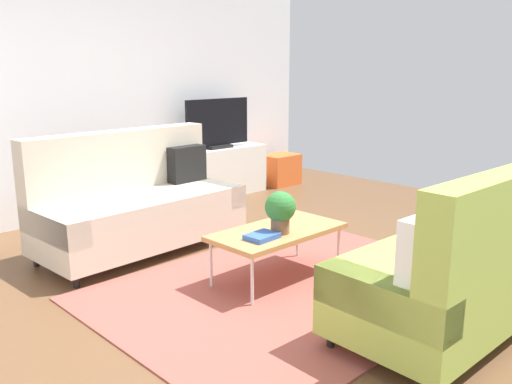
{
  "coord_description": "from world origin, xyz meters",
  "views": [
    {
      "loc": [
        -3.0,
        -2.93,
        1.68
      ],
      "look_at": [
        0.07,
        0.24,
        0.65
      ],
      "focal_mm": 37.8,
      "sensor_mm": 36.0,
      "label": 1
    }
  ],
  "objects_px": {
    "tv_console": "(218,172)",
    "couch_beige": "(138,203)",
    "vase_0": "(179,147)",
    "bottle_0": "(195,144)",
    "tv": "(218,124)",
    "couch_green": "(467,263)",
    "storage_trunk": "(280,169)",
    "potted_plant": "(280,210)",
    "table_book_0": "(262,236)",
    "coffee_table": "(278,233)"
  },
  "relations": [
    {
      "from": "tv_console",
      "to": "couch_beige",
      "type": "bearing_deg",
      "value": -149.26
    },
    {
      "from": "vase_0",
      "to": "bottle_0",
      "type": "height_order",
      "value": "bottle_0"
    },
    {
      "from": "vase_0",
      "to": "couch_beige",
      "type": "bearing_deg",
      "value": -138.4
    },
    {
      "from": "tv",
      "to": "couch_green",
      "type": "bearing_deg",
      "value": -107.58
    },
    {
      "from": "storage_trunk",
      "to": "potted_plant",
      "type": "height_order",
      "value": "potted_plant"
    },
    {
      "from": "storage_trunk",
      "to": "potted_plant",
      "type": "relative_size",
      "value": 1.57
    },
    {
      "from": "table_book_0",
      "to": "vase_0",
      "type": "bearing_deg",
      "value": 65.75
    },
    {
      "from": "couch_green",
      "to": "couch_beige",
      "type": "bearing_deg",
      "value": 104.69
    },
    {
      "from": "storage_trunk",
      "to": "table_book_0",
      "type": "xyz_separation_m",
      "value": [
        -2.9,
        -2.55,
        0.22
      ]
    },
    {
      "from": "couch_green",
      "to": "potted_plant",
      "type": "distance_m",
      "value": 1.39
    },
    {
      "from": "tv",
      "to": "storage_trunk",
      "type": "distance_m",
      "value": 1.32
    },
    {
      "from": "coffee_table",
      "to": "storage_trunk",
      "type": "bearing_deg",
      "value": 43.09
    },
    {
      "from": "couch_beige",
      "to": "couch_green",
      "type": "height_order",
      "value": "same"
    },
    {
      "from": "potted_plant",
      "to": "bottle_0",
      "type": "xyz_separation_m",
      "value": [
        1.2,
        2.61,
        0.13
      ]
    },
    {
      "from": "coffee_table",
      "to": "tv_console",
      "type": "relative_size",
      "value": 0.79
    },
    {
      "from": "coffee_table",
      "to": "table_book_0",
      "type": "bearing_deg",
      "value": -161.93
    },
    {
      "from": "tv",
      "to": "vase_0",
      "type": "distance_m",
      "value": 0.63
    },
    {
      "from": "couch_green",
      "to": "storage_trunk",
      "type": "relative_size",
      "value": 3.69
    },
    {
      "from": "vase_0",
      "to": "tv_console",
      "type": "bearing_deg",
      "value": -4.93
    },
    {
      "from": "vase_0",
      "to": "table_book_0",
      "type": "bearing_deg",
      "value": -114.25
    },
    {
      "from": "tv_console",
      "to": "storage_trunk",
      "type": "relative_size",
      "value": 2.69
    },
    {
      "from": "couch_green",
      "to": "coffee_table",
      "type": "relative_size",
      "value": 1.75
    },
    {
      "from": "couch_beige",
      "to": "table_book_0",
      "type": "height_order",
      "value": "couch_beige"
    },
    {
      "from": "coffee_table",
      "to": "storage_trunk",
      "type": "distance_m",
      "value": 3.62
    },
    {
      "from": "coffee_table",
      "to": "potted_plant",
      "type": "relative_size",
      "value": 3.32
    },
    {
      "from": "tv",
      "to": "storage_trunk",
      "type": "xyz_separation_m",
      "value": [
        1.1,
        -0.08,
        -0.73
      ]
    },
    {
      "from": "vase_0",
      "to": "storage_trunk",
      "type": "bearing_deg",
      "value": -5.1
    },
    {
      "from": "coffee_table",
      "to": "couch_green",
      "type": "bearing_deg",
      "value": -78.82
    },
    {
      "from": "couch_beige",
      "to": "tv",
      "type": "distance_m",
      "value": 2.29
    },
    {
      "from": "coffee_table",
      "to": "bottle_0",
      "type": "relative_size",
      "value": 5.88
    },
    {
      "from": "vase_0",
      "to": "bottle_0",
      "type": "relative_size",
      "value": 0.73
    },
    {
      "from": "couch_beige",
      "to": "coffee_table",
      "type": "height_order",
      "value": "couch_beige"
    },
    {
      "from": "bottle_0",
      "to": "potted_plant",
      "type": "bearing_deg",
      "value": -114.67
    },
    {
      "from": "couch_green",
      "to": "tv_console",
      "type": "xyz_separation_m",
      "value": [
        1.26,
        3.99,
        -0.13
      ]
    },
    {
      "from": "bottle_0",
      "to": "table_book_0",
      "type": "bearing_deg",
      "value": -118.2
    },
    {
      "from": "tv_console",
      "to": "coffee_table",
      "type": "bearing_deg",
      "value": -120.92
    },
    {
      "from": "coffee_table",
      "to": "vase_0",
      "type": "bearing_deg",
      "value": 69.9
    },
    {
      "from": "couch_beige",
      "to": "tv_console",
      "type": "distance_m",
      "value": 2.25
    },
    {
      "from": "storage_trunk",
      "to": "bottle_0",
      "type": "height_order",
      "value": "bottle_0"
    },
    {
      "from": "coffee_table",
      "to": "storage_trunk",
      "type": "height_order",
      "value": "storage_trunk"
    },
    {
      "from": "tv",
      "to": "table_book_0",
      "type": "distance_m",
      "value": 3.23
    },
    {
      "from": "tv",
      "to": "potted_plant",
      "type": "xyz_separation_m",
      "value": [
        -1.59,
        -2.63,
        -0.34
      ]
    },
    {
      "from": "coffee_table",
      "to": "table_book_0",
      "type": "relative_size",
      "value": 4.58
    },
    {
      "from": "tv",
      "to": "bottle_0",
      "type": "height_order",
      "value": "tv"
    },
    {
      "from": "couch_green",
      "to": "table_book_0",
      "type": "distance_m",
      "value": 1.44
    },
    {
      "from": "table_book_0",
      "to": "tv",
      "type": "bearing_deg",
      "value": 55.68
    },
    {
      "from": "potted_plant",
      "to": "bottle_0",
      "type": "bearing_deg",
      "value": 65.33
    },
    {
      "from": "coffee_table",
      "to": "table_book_0",
      "type": "distance_m",
      "value": 0.28
    },
    {
      "from": "tv",
      "to": "table_book_0",
      "type": "bearing_deg",
      "value": -124.32
    },
    {
      "from": "storage_trunk",
      "to": "potted_plant",
      "type": "bearing_deg",
      "value": -136.61
    }
  ]
}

